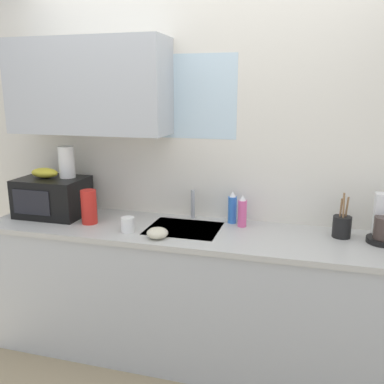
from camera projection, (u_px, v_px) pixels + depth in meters
The scene contains 13 objects.
kitchen_wall_assembly at pixel (183, 151), 2.88m from camera, with size 3.52×0.42×2.50m.
counter_unit at pixel (192, 293), 2.77m from camera, with size 2.75×0.63×0.90m.
sink_faucet at pixel (193, 204), 2.88m from camera, with size 0.03×0.03×0.20m, color #B2B5BA.
microwave at pixel (53, 197), 2.95m from camera, with size 0.46×0.35×0.27m.
banana_bunch at pixel (45, 173), 2.92m from camera, with size 0.20×0.11×0.07m, color gold.
paper_towel_roll at pixel (67, 162), 2.91m from camera, with size 0.11×0.11×0.22m, color white.
coffee_maker at pixel (384, 224), 2.44m from camera, with size 0.19×0.21×0.28m.
dish_soap_bottle_blue at pixel (232, 208), 2.78m from camera, with size 0.06×0.06×0.22m.
dish_soap_bottle_pink at pixel (242, 212), 2.71m from camera, with size 0.06×0.06×0.21m.
cereal_canister at pixel (89, 207), 2.77m from camera, with size 0.10×0.10×0.23m, color red.
mug_white at pixel (128, 224), 2.62m from camera, with size 0.08×0.08×0.10m, color white.
utensil_crock at pixel (342, 226), 2.52m from camera, with size 0.11×0.11×0.28m.
small_bowl at pixel (157, 233), 2.51m from camera, with size 0.13×0.13×0.07m, color beige.
Camera 1 is at (0.68, -2.43, 1.77)m, focal length 39.01 mm.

